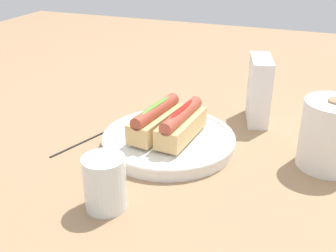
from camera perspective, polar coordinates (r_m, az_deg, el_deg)
The scene contains 8 objects.
ground_plane at distance 0.86m, azimuth -0.58°, elevation -2.72°, with size 2.40×2.40×0.00m, color #9E7A56.
serving_bowl at distance 0.84m, azimuth -0.00°, elevation -2.03°, with size 0.27×0.27×0.03m.
hotdog_front at distance 0.84m, azimuth -1.74°, elevation 0.80°, with size 0.16×0.07×0.06m.
hotdog_back at distance 0.82m, azimuth 1.78°, elevation 0.18°, with size 0.15×0.06×0.06m.
water_glass at distance 0.67m, azimuth -8.69°, elevation -8.13°, with size 0.07×0.07×0.09m.
paper_towel_roll at distance 0.81m, azimuth 21.54°, elevation -1.11°, with size 0.11×0.11×0.13m.
napkin_box at distance 0.96m, azimuth 12.46°, elevation 4.86°, with size 0.11×0.04×0.15m, color white.
chopstick_near at distance 0.90m, azimuth -10.38°, elevation -1.50°, with size 0.01×0.01×0.22m, color black.
Camera 1 is at (0.70, 0.28, 0.41)m, focal length 44.13 mm.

